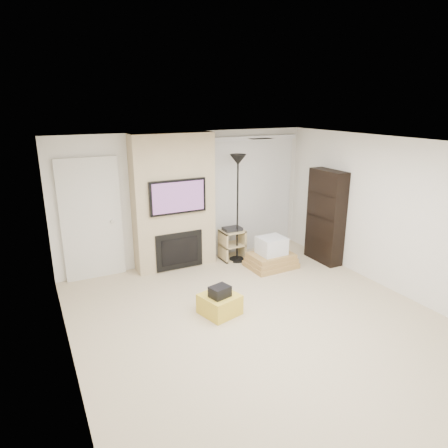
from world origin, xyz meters
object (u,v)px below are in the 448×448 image
ottoman (220,304)px  av_stand (232,243)px  box_stack (271,256)px  bookshelf (326,217)px  floor_lamp (238,178)px

ottoman → av_stand: (1.18, 1.82, 0.20)m
box_stack → bookshelf: (1.10, -0.18, 0.68)m
floor_lamp → bookshelf: 1.86m
floor_lamp → av_stand: floor_lamp is taller
av_stand → bookshelf: bearing=-29.1°
av_stand → bookshelf: 1.88m
bookshelf → ottoman: bearing=-161.0°
av_stand → box_stack: (0.47, -0.69, -0.12)m
ottoman → av_stand: bearing=57.1°
av_stand → box_stack: bearing=-55.9°
ottoman → bookshelf: 3.01m
floor_lamp → av_stand: bearing=111.9°
bookshelf → floor_lamp: bearing=153.6°
av_stand → box_stack: av_stand is taller
av_stand → bookshelf: bookshelf is taller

